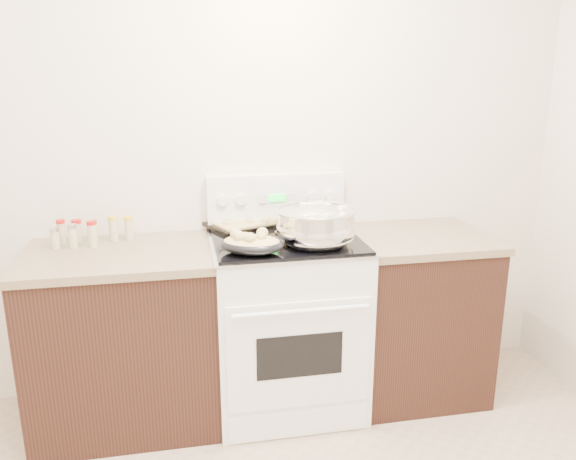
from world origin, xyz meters
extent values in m
cube|color=silver|center=(0.00, 1.77, 1.35)|extent=(4.00, 0.05, 2.70)
cube|color=black|center=(-0.48, 1.43, 0.44)|extent=(0.90, 0.64, 0.88)
cube|color=brown|center=(-0.48, 1.43, 0.90)|extent=(0.93, 0.67, 0.04)
cube|color=black|center=(1.08, 1.43, 0.44)|extent=(0.70, 0.64, 0.88)
cube|color=brown|center=(1.08, 1.43, 0.90)|extent=(0.73, 0.67, 0.04)
cube|color=white|center=(0.35, 1.42, 0.46)|extent=(0.76, 0.66, 0.92)
cube|color=white|center=(0.35, 1.08, 0.45)|extent=(0.70, 0.01, 0.55)
cube|color=black|center=(0.35, 1.08, 0.46)|extent=(0.42, 0.01, 0.22)
cylinder|color=white|center=(0.35, 1.04, 0.70)|extent=(0.65, 0.02, 0.02)
cube|color=white|center=(0.35, 1.09, 0.08)|extent=(0.70, 0.01, 0.14)
cube|color=silver|center=(0.35, 1.42, 0.93)|extent=(0.78, 0.68, 0.01)
cube|color=black|center=(0.35, 1.42, 0.94)|extent=(0.74, 0.64, 0.01)
cube|color=white|center=(0.35, 1.72, 1.08)|extent=(0.76, 0.07, 0.28)
cylinder|color=white|center=(0.05, 1.67, 1.10)|extent=(0.06, 0.02, 0.06)
cylinder|color=white|center=(0.15, 1.67, 1.10)|extent=(0.06, 0.02, 0.06)
cylinder|color=white|center=(0.55, 1.67, 1.10)|extent=(0.06, 0.02, 0.06)
cylinder|color=white|center=(0.65, 1.67, 1.10)|extent=(0.06, 0.02, 0.06)
cube|color=#19E533|center=(0.35, 1.67, 1.10)|extent=(0.09, 0.00, 0.04)
cube|color=silver|center=(0.27, 1.67, 1.10)|extent=(0.05, 0.00, 0.05)
cube|color=silver|center=(0.43, 1.67, 1.10)|extent=(0.05, 0.00, 0.05)
ellipsoid|color=silver|center=(0.47, 1.29, 1.02)|extent=(0.49, 0.49, 0.23)
cylinder|color=silver|center=(0.47, 1.29, 0.95)|extent=(0.21, 0.21, 0.01)
torus|color=silver|center=(0.47, 1.29, 1.12)|extent=(0.40, 0.40, 0.02)
cylinder|color=silver|center=(0.47, 1.29, 1.05)|extent=(0.38, 0.38, 0.13)
cylinder|color=brown|center=(0.47, 1.29, 1.10)|extent=(0.35, 0.35, 0.00)
cube|color=#FFEFBC|center=(0.43, 1.17, 1.11)|extent=(0.05, 0.05, 0.03)
cube|color=#FFEFBC|center=(0.48, 1.34, 1.11)|extent=(0.04, 0.04, 0.03)
cube|color=#FFEFBC|center=(0.57, 1.18, 1.11)|extent=(0.04, 0.04, 0.02)
cube|color=#FFEFBC|center=(0.50, 1.18, 1.11)|extent=(0.03, 0.03, 0.02)
cube|color=#FFEFBC|center=(0.39, 1.27, 1.11)|extent=(0.03, 0.03, 0.02)
cube|color=#FFEFBC|center=(0.52, 1.20, 1.11)|extent=(0.03, 0.03, 0.02)
cube|color=#FFEFBC|center=(0.49, 1.32, 1.11)|extent=(0.03, 0.03, 0.03)
cube|color=#FFEFBC|center=(0.44, 1.42, 1.11)|extent=(0.04, 0.04, 0.03)
cube|color=#FFEFBC|center=(0.61, 1.30, 1.11)|extent=(0.05, 0.05, 0.03)
cube|color=#FFEFBC|center=(0.41, 1.26, 1.11)|extent=(0.04, 0.04, 0.03)
cube|color=#FFEFBC|center=(0.50, 1.37, 1.11)|extent=(0.04, 0.04, 0.03)
cube|color=#FFEFBC|center=(0.52, 1.34, 1.11)|extent=(0.03, 0.03, 0.02)
cube|color=#FFEFBC|center=(0.50, 1.38, 1.11)|extent=(0.04, 0.04, 0.03)
cube|color=#FFEFBC|center=(0.39, 1.16, 1.11)|extent=(0.05, 0.05, 0.03)
cube|color=#FFEFBC|center=(0.53, 1.43, 1.11)|extent=(0.04, 0.04, 0.03)
cube|color=#FFEFBC|center=(0.49, 1.31, 1.11)|extent=(0.03, 0.03, 0.02)
ellipsoid|color=black|center=(0.15, 1.21, 0.98)|extent=(0.36, 0.31, 0.08)
ellipsoid|color=tan|center=(0.15, 1.21, 1.00)|extent=(0.32, 0.28, 0.06)
sphere|color=tan|center=(0.20, 1.23, 1.03)|extent=(0.06, 0.06, 0.06)
sphere|color=tan|center=(0.21, 1.25, 1.03)|extent=(0.04, 0.04, 0.04)
sphere|color=tan|center=(0.11, 1.18, 1.03)|extent=(0.05, 0.05, 0.05)
sphere|color=tan|center=(0.13, 1.16, 1.03)|extent=(0.05, 0.05, 0.05)
sphere|color=tan|center=(0.19, 1.18, 1.03)|extent=(0.05, 0.05, 0.05)
sphere|color=tan|center=(0.11, 1.19, 1.03)|extent=(0.04, 0.04, 0.04)
sphere|color=tan|center=(0.09, 1.19, 1.03)|extent=(0.05, 0.05, 0.05)
sphere|color=tan|center=(0.08, 1.24, 1.03)|extent=(0.05, 0.05, 0.05)
cube|color=black|center=(0.18, 1.70, 0.95)|extent=(0.49, 0.42, 0.02)
cube|color=tan|center=(0.18, 1.70, 0.97)|extent=(0.43, 0.37, 0.02)
sphere|color=tan|center=(0.31, 1.79, 0.98)|extent=(0.04, 0.04, 0.04)
sphere|color=tan|center=(0.31, 1.74, 0.98)|extent=(0.04, 0.04, 0.04)
sphere|color=tan|center=(0.14, 1.78, 0.98)|extent=(0.03, 0.03, 0.03)
sphere|color=tan|center=(0.06, 1.64, 0.98)|extent=(0.03, 0.03, 0.03)
sphere|color=tan|center=(0.07, 1.70, 0.98)|extent=(0.04, 0.04, 0.04)
sphere|color=tan|center=(0.28, 1.63, 0.98)|extent=(0.05, 0.05, 0.05)
sphere|color=tan|center=(0.30, 1.67, 0.98)|extent=(0.04, 0.04, 0.04)
sphere|color=tan|center=(0.19, 1.66, 0.98)|extent=(0.04, 0.04, 0.04)
sphere|color=tan|center=(0.15, 1.71, 0.98)|extent=(0.04, 0.04, 0.04)
sphere|color=tan|center=(0.33, 1.65, 0.98)|extent=(0.05, 0.05, 0.05)
cylinder|color=tan|center=(0.37, 1.39, 0.95)|extent=(0.14, 0.25, 0.01)
sphere|color=tan|center=(0.33, 1.29, 0.96)|extent=(0.04, 0.04, 0.04)
sphere|color=#95CDDE|center=(0.56, 1.29, 0.98)|extent=(0.08, 0.08, 0.08)
cylinder|color=#95CDDE|center=(0.61, 1.39, 1.00)|extent=(0.13, 0.25, 0.07)
cylinder|color=#BFB28C|center=(-0.77, 1.62, 0.97)|extent=(0.04, 0.04, 0.11)
cylinder|color=#B21414|center=(-0.77, 1.62, 1.04)|extent=(0.04, 0.04, 0.02)
cylinder|color=#BFB28C|center=(-0.70, 1.64, 0.97)|extent=(0.05, 0.05, 0.10)
cylinder|color=#B21414|center=(-0.70, 1.64, 1.03)|extent=(0.05, 0.05, 0.02)
cylinder|color=#BFB28C|center=(-0.62, 1.63, 0.97)|extent=(0.04, 0.04, 0.09)
cylinder|color=#B21414|center=(-0.62, 1.63, 1.02)|extent=(0.04, 0.04, 0.02)
cylinder|color=#BFB28C|center=(-0.52, 1.63, 0.98)|extent=(0.04, 0.04, 0.11)
cylinder|color=gold|center=(-0.52, 1.63, 1.04)|extent=(0.05, 0.05, 0.02)
cylinder|color=#BFB28C|center=(-0.44, 1.63, 0.97)|extent=(0.04, 0.04, 0.10)
cylinder|color=gold|center=(-0.44, 1.63, 1.03)|extent=(0.04, 0.04, 0.02)
cylinder|color=#BFB28C|center=(-0.79, 1.54, 0.96)|extent=(0.04, 0.04, 0.09)
cylinder|color=#B2B2B7|center=(-0.79, 1.54, 1.02)|extent=(0.04, 0.04, 0.02)
cylinder|color=#BFB28C|center=(-0.70, 1.53, 0.97)|extent=(0.04, 0.04, 0.10)
cylinder|color=#B2B2B7|center=(-0.70, 1.53, 1.03)|extent=(0.05, 0.05, 0.02)
cylinder|color=#BFB28C|center=(-0.61, 1.54, 0.98)|extent=(0.04, 0.04, 0.11)
cylinder|color=#B21414|center=(-0.61, 1.54, 1.04)|extent=(0.04, 0.04, 0.02)
camera|label=1|loc=(-0.17, -1.28, 1.75)|focal=35.00mm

